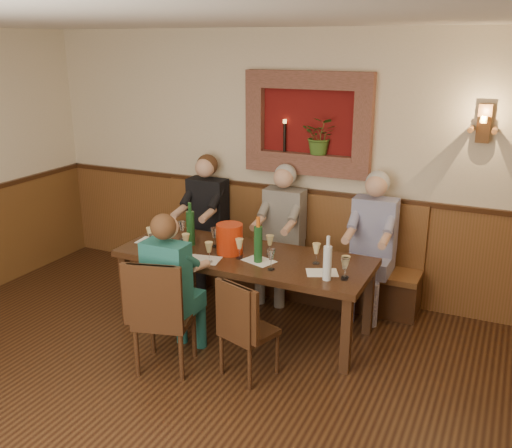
{
  "coord_description": "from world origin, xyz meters",
  "views": [
    {
      "loc": [
        2.22,
        -2.65,
        2.66
      ],
      "look_at": [
        0.1,
        1.9,
        1.05
      ],
      "focal_mm": 40.0,
      "sensor_mm": 36.0,
      "label": 1
    }
  ],
  "objects": [
    {
      "name": "person_chair_front",
      "position": [
        -0.29,
        1.07,
        0.55
      ],
      "size": [
        0.39,
        0.48,
        1.35
      ],
      "color": "#174750",
      "rests_on": "ground"
    },
    {
      "name": "person_bench_left",
      "position": [
        -0.92,
        2.69,
        0.61
      ],
      "size": [
        0.44,
        0.54,
        1.47
      ],
      "color": "black",
      "rests_on": "ground"
    },
    {
      "name": "chair_near_right",
      "position": [
        0.4,
        1.1,
        0.25
      ],
      "size": [
        0.48,
        0.48,
        0.86
      ],
      "rotation": [
        0.0,
        0.0,
        -0.32
      ],
      "color": "black",
      "rests_on": "ground"
    },
    {
      "name": "wine_glass_7",
      "position": [
        0.69,
        1.92,
        0.85
      ],
      "size": [
        0.08,
        0.08,
        0.19
      ],
      "primitive_type": null,
      "color": "#DFC985",
      "rests_on": "dining_table"
    },
    {
      "name": "wine_glass_10",
      "position": [
        -0.79,
        1.51,
        0.85
      ],
      "size": [
        0.08,
        0.08,
        0.19
      ],
      "primitive_type": null,
      "color": "white",
      "rests_on": "dining_table"
    },
    {
      "name": "wine_bottle_green_b",
      "position": [
        -0.59,
        1.87,
        0.93
      ],
      "size": [
        0.11,
        0.11,
        0.43
      ],
      "rotation": [
        0.0,
        0.0,
        -0.39
      ],
      "color": "#19471E",
      "rests_on": "dining_table"
    },
    {
      "name": "person_bench_mid",
      "position": [
        0.03,
        2.69,
        0.6
      ],
      "size": [
        0.43,
        0.52,
        1.44
      ],
      "color": "#514C4A",
      "rests_on": "ground"
    },
    {
      "name": "tasting_sheet_d",
      "position": [
        -0.28,
        1.57,
        0.75
      ],
      "size": [
        0.34,
        0.27,
        0.0
      ],
      "primitive_type": "cube",
      "rotation": [
        0.0,
        0.0,
        0.18
      ],
      "color": "white",
      "rests_on": "dining_table"
    },
    {
      "name": "wine_glass_5",
      "position": [
        0.22,
        1.95,
        0.85
      ],
      "size": [
        0.08,
        0.08,
        0.19
      ],
      "primitive_type": null,
      "color": "#DFC985",
      "rests_on": "dining_table"
    },
    {
      "name": "spittoon_bucket",
      "position": [
        -0.14,
        1.83,
        0.89
      ],
      "size": [
        0.31,
        0.31,
        0.29
      ],
      "primitive_type": "cylinder",
      "rotation": [
        0.0,
        0.0,
        0.3
      ],
      "color": "red",
      "rests_on": "dining_table"
    },
    {
      "name": "person_bench_right",
      "position": [
        1.0,
        2.69,
        0.61
      ],
      "size": [
        0.43,
        0.53,
        1.46
      ],
      "color": "navy",
      "rests_on": "ground"
    },
    {
      "name": "tasting_sheet_b",
      "position": [
        0.2,
        1.76,
        0.75
      ],
      "size": [
        0.33,
        0.28,
        0.0
      ],
      "primitive_type": "cube",
      "rotation": [
        0.0,
        0.0,
        -0.33
      ],
      "color": "white",
      "rests_on": "dining_table"
    },
    {
      "name": "wine_glass_9",
      "position": [
        -0.2,
        1.54,
        0.85
      ],
      "size": [
        0.08,
        0.08,
        0.19
      ],
      "primitive_type": null,
      "color": "#DFC985",
      "rests_on": "dining_table"
    },
    {
      "name": "water_bottle",
      "position": [
        0.89,
        1.61,
        0.91
      ],
      "size": [
        0.08,
        0.08,
        0.39
      ],
      "rotation": [
        0.0,
        0.0,
        -0.07
      ],
      "color": "silver",
      "rests_on": "dining_table"
    },
    {
      "name": "wainscoting",
      "position": [
        0.0,
        -0.0,
        0.59
      ],
      "size": [
        6.02,
        6.02,
        1.15
      ],
      "color": "brown",
      "rests_on": "ground"
    },
    {
      "name": "wine_bottle_green_a",
      "position": [
        0.2,
        1.73,
        0.93
      ],
      "size": [
        0.1,
        0.1,
        0.43
      ],
      "rotation": [
        0.0,
        0.0,
        0.44
      ],
      "color": "#19471E",
      "rests_on": "dining_table"
    },
    {
      "name": "wine_glass_2",
      "position": [
        -0.51,
        1.65,
        0.85
      ],
      "size": [
        0.08,
        0.08,
        0.19
      ],
      "primitive_type": null,
      "color": "#DFC985",
      "rests_on": "dining_table"
    },
    {
      "name": "tasting_sheet_a",
      "position": [
        -0.99,
        1.8,
        0.75
      ],
      "size": [
        0.31,
        0.24,
        0.0
      ],
      "primitive_type": "cube",
      "rotation": [
        0.0,
        0.0,
        0.07
      ],
      "color": "white",
      "rests_on": "dining_table"
    },
    {
      "name": "wine_glass_3",
      "position": [
        -0.36,
        1.93,
        0.85
      ],
      "size": [
        0.08,
        0.08,
        0.19
      ],
      "primitive_type": null,
      "color": "white",
      "rests_on": "dining_table"
    },
    {
      "name": "chair_near_left",
      "position": [
        -0.28,
        0.9,
        0.29
      ],
      "size": [
        0.55,
        0.55,
        1.0
      ],
      "rotation": [
        0.0,
        0.0,
        0.27
      ],
      "color": "black",
      "rests_on": "ground"
    },
    {
      "name": "ground_plane",
      "position": [
        0.0,
        0.0,
        0.0
      ],
      "size": [
        6.0,
        6.0,
        0.0
      ],
      "primitive_type": "plane",
      "color": "black",
      "rests_on": "ground"
    },
    {
      "name": "wine_glass_4",
      "position": [
        0.01,
        1.74,
        0.85
      ],
      "size": [
        0.08,
        0.08,
        0.19
      ],
      "primitive_type": null,
      "color": "#DFC985",
      "rests_on": "dining_table"
    },
    {
      "name": "wall_niche",
      "position": [
        0.24,
        2.94,
        1.81
      ],
      "size": [
        1.36,
        0.3,
        1.06
      ],
      "color": "#630F0E",
      "rests_on": "ground"
    },
    {
      "name": "wine_glass_0",
      "position": [
        -0.93,
        1.67,
        0.85
      ],
      "size": [
        0.08,
        0.08,
        0.19
      ],
      "primitive_type": null,
      "color": "#DFC985",
      "rests_on": "dining_table"
    },
    {
      "name": "room_shell",
      "position": [
        0.0,
        0.0,
        1.89
      ],
      "size": [
        6.04,
        6.04,
        2.82
      ],
      "color": "beige",
      "rests_on": "ground"
    },
    {
      "name": "wine_glass_1",
      "position": [
        -0.75,
        1.97,
        0.85
      ],
      "size": [
        0.08,
        0.08,
        0.19
      ],
      "primitive_type": null,
      "color": "white",
      "rests_on": "dining_table"
    },
    {
      "name": "wall_sconce",
      "position": [
        1.9,
        2.93,
        1.94
      ],
      "size": [
        0.25,
        0.2,
        0.35
      ],
      "color": "brown",
      "rests_on": "ground"
    },
    {
      "name": "wine_glass_6",
      "position": [
        0.38,
        1.61,
        0.85
      ],
      "size": [
        0.08,
        0.08,
        0.19
      ],
      "primitive_type": null,
      "color": "white",
      "rests_on": "dining_table"
    },
    {
      "name": "tasting_sheet_c",
      "position": [
        0.81,
        1.74,
        0.75
      ],
      "size": [
        0.32,
        0.29,
        0.0
      ],
      "primitive_type": "cube",
      "rotation": [
        0.0,
        0.0,
        0.43
      ],
      "color": "white",
      "rests_on": "dining_table"
    },
    {
      "name": "wine_glass_11",
      "position": [
        1.02,
        1.72,
        0.85
      ],
      "size": [
        0.08,
        0.08,
        0.19
      ],
      "primitive_type": null,
      "color": "#DFC985",
      "rests_on": "dining_table"
    },
    {
      "name": "wine_glass_8",
      "position": [
        1.03,
        1.67,
        0.85
      ],
      "size": [
        0.08,
        0.08,
        0.19
      ],
      "primitive_type": null,
      "color": "white",
      "rests_on": "dining_table"
    },
    {
      "name": "dining_table",
      "position": [
        0.0,
        1.85,
        0.68
      ],
      "size": [
        2.4,
        0.9,
        0.75
      ],
      "color": "black",
      "rests_on": "ground"
    },
    {
      "name": "bench",
      "position": [
        0.0,
        2.79,
        0.33
      ],
      "size": [
        3.0,
        0.45,
        1.11
      ],
      "color": "#381E0F",
      "rests_on": "ground"
    }
  ]
}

